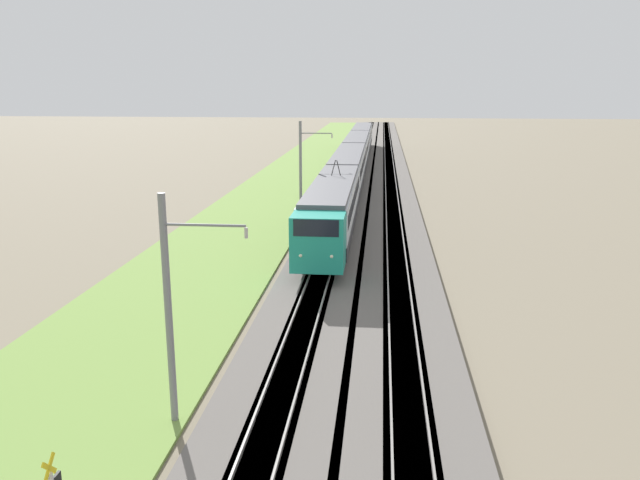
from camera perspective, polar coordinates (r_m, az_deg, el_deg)
ballast_main at (r=59.19m, az=2.55°, el=4.21°), size 240.00×4.40×0.30m
ballast_adjacent at (r=59.12m, az=6.54°, el=4.12°), size 240.00×4.40×0.30m
track_main at (r=59.19m, az=2.55°, el=4.22°), size 240.00×1.57×0.45m
track_adjacent at (r=59.11m, az=6.54°, el=4.13°), size 240.00×1.57×0.45m
grass_verge at (r=59.99m, az=-4.22°, el=4.23°), size 240.00×8.82×0.12m
passenger_train at (r=69.58m, az=3.07°, el=7.55°), size 78.79×2.82×5.16m
catenary_mast_near at (r=18.94m, az=-13.51°, el=-6.15°), size 0.22×2.56×7.17m
catenary_mast_mid at (r=47.94m, az=-1.71°, el=6.48°), size 0.22×2.56×7.55m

